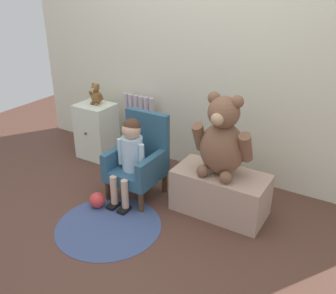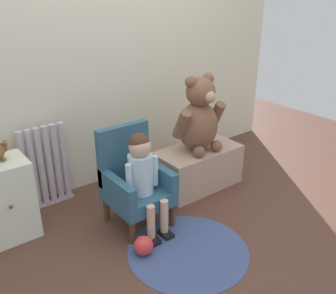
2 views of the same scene
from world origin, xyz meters
name	(u,v)px [view 1 (image 1 of 2)]	position (x,y,z in m)	size (l,w,h in m)	color
ground_plane	(125,228)	(0.00, 0.00, 0.00)	(6.00, 6.00, 0.00)	#523328
back_wall	(203,40)	(0.00, 1.18, 1.20)	(3.80, 0.05, 2.40)	beige
radiator	(139,127)	(-0.61, 1.06, 0.32)	(0.37, 0.05, 0.64)	#C0B2C1
small_dresser	(97,131)	(-0.98, 0.83, 0.28)	(0.35, 0.32, 0.56)	silver
child_armchair	(139,159)	(-0.19, 0.47, 0.32)	(0.40, 0.42, 0.70)	#2E5772
child_figure	(130,149)	(-0.19, 0.35, 0.46)	(0.25, 0.35, 0.71)	silver
low_bench	(220,193)	(0.51, 0.56, 0.17)	(0.72, 0.36, 0.34)	tan
large_teddy_bear	(222,140)	(0.50, 0.56, 0.62)	(0.45, 0.32, 0.62)	brown
small_teddy_bear	(96,95)	(-0.97, 0.86, 0.65)	(0.15, 0.11, 0.21)	brown
floor_rug	(109,226)	(-0.12, -0.05, 0.00)	(0.79, 0.79, 0.01)	#3E4F7E
toy_ball	(97,200)	(-0.36, 0.11, 0.06)	(0.13, 0.13, 0.13)	#D73838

